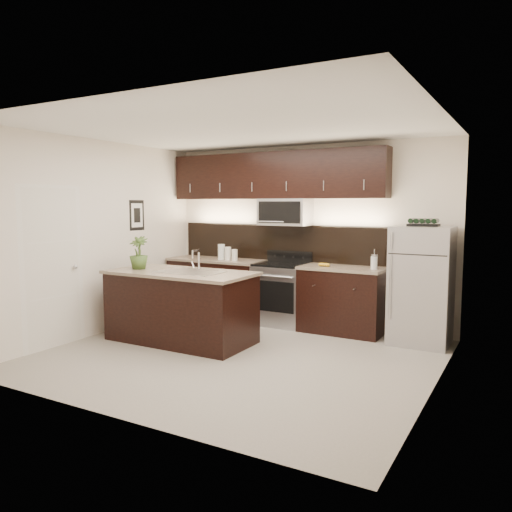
{
  "coord_description": "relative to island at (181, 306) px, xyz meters",
  "views": [
    {
      "loc": [
        3.04,
        -4.99,
        1.83
      ],
      "look_at": [
        -0.05,
        0.55,
        1.16
      ],
      "focal_mm": 35.0,
      "sensor_mm": 36.0,
      "label": 1
    }
  ],
  "objects": [
    {
      "name": "ground",
      "position": [
        1.0,
        -0.2,
        -0.47
      ],
      "size": [
        4.5,
        4.5,
        0.0
      ],
      "primitive_type": "plane",
      "color": "gray",
      "rests_on": "ground"
    },
    {
      "name": "plant",
      "position": [
        -0.64,
        -0.08,
        0.69
      ],
      "size": [
        0.31,
        0.31,
        0.45
      ],
      "primitive_type": "imported",
      "rotation": [
        0.0,
        0.0,
        0.27
      ],
      "color": "#3C5823",
      "rests_on": "island"
    },
    {
      "name": "island",
      "position": [
        0.0,
        0.0,
        0.0
      ],
      "size": [
        1.96,
        0.96,
        0.94
      ],
      "color": "black",
      "rests_on": "ground"
    },
    {
      "name": "upper_fixtures",
      "position": [
        0.57,
        1.64,
        1.67
      ],
      "size": [
        3.49,
        0.4,
        1.66
      ],
      "color": "black",
      "rests_on": "counter_run"
    },
    {
      "name": "canisters",
      "position": [
        -0.19,
        1.43,
        0.58
      ],
      "size": [
        0.37,
        0.14,
        0.25
      ],
      "rotation": [
        0.0,
        0.0,
        -0.12
      ],
      "color": "silver",
      "rests_on": "counter_run"
    },
    {
      "name": "sink_faucet",
      "position": [
        0.15,
        0.01,
        0.48
      ],
      "size": [
        0.84,
        0.5,
        0.28
      ],
      "color": "silver",
      "rests_on": "island"
    },
    {
      "name": "french_press",
      "position": [
        2.17,
        1.44,
        0.57
      ],
      "size": [
        0.09,
        0.09,
        0.27
      ],
      "rotation": [
        0.0,
        0.0,
        0.06
      ],
      "color": "silver",
      "rests_on": "counter_run"
    },
    {
      "name": "counter_run",
      "position": [
        0.54,
        1.49,
        -0.0
      ],
      "size": [
        3.51,
        0.65,
        0.94
      ],
      "color": "black",
      "rests_on": "ground"
    },
    {
      "name": "refrigerator",
      "position": [
        2.8,
        1.43,
        0.3
      ],
      "size": [
        0.74,
        0.67,
        1.54
      ],
      "primitive_type": "cube",
      "color": "#B2B2B7",
      "rests_on": "ground"
    },
    {
      "name": "wine_rack",
      "position": [
        2.8,
        1.43,
        1.11
      ],
      "size": [
        0.38,
        0.24,
        0.09
      ],
      "color": "black",
      "rests_on": "refrigerator"
    },
    {
      "name": "bananas",
      "position": [
        1.42,
        1.41,
        0.49
      ],
      "size": [
        0.17,
        0.14,
        0.05
      ],
      "primitive_type": "ellipsoid",
      "rotation": [
        0.0,
        0.0,
        0.02
      ],
      "color": "gold",
      "rests_on": "counter_run"
    },
    {
      "name": "room_walls",
      "position": [
        0.89,
        -0.24,
        1.22
      ],
      "size": [
        4.52,
        4.02,
        2.71
      ],
      "color": "silver",
      "rests_on": "ground"
    }
  ]
}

